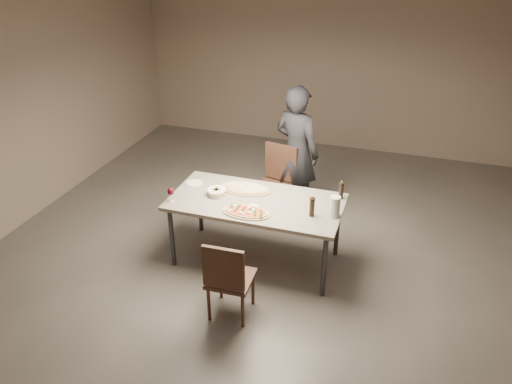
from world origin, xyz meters
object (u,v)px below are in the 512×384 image
(ham_pizza, at_px, (245,188))
(bread_basket, at_px, (216,191))
(diner, at_px, (297,152))
(zucchini_pizza, at_px, (246,212))
(pepper_mill_left, at_px, (312,207))
(chair_near, at_px, (228,277))
(carafe, at_px, (335,207))
(chair_far, at_px, (277,179))
(dining_table, at_px, (256,205))

(ham_pizza, relative_size, bread_basket, 2.79)
(diner, bearing_deg, bread_basket, 85.97)
(zucchini_pizza, relative_size, pepper_mill_left, 2.24)
(pepper_mill_left, relative_size, chair_near, 0.26)
(bread_basket, bearing_deg, ham_pizza, 40.23)
(carafe, height_order, chair_far, carafe)
(zucchini_pizza, height_order, chair_far, chair_far)
(dining_table, height_order, pepper_mill_left, pepper_mill_left)
(ham_pizza, bearing_deg, chair_near, -87.27)
(dining_table, xyz_separation_m, carafe, (0.83, -0.06, 0.17))
(pepper_mill_left, relative_size, chair_far, 0.24)
(ham_pizza, xyz_separation_m, diner, (0.33, 0.99, 0.07))
(dining_table, bearing_deg, bread_basket, -177.73)
(zucchini_pizza, height_order, pepper_mill_left, pepper_mill_left)
(diner, bearing_deg, carafe, 140.72)
(ham_pizza, xyz_separation_m, chair_near, (0.24, -1.15, -0.29))
(bread_basket, height_order, chair_far, chair_far)
(ham_pizza, bearing_deg, carafe, -22.78)
(ham_pizza, distance_m, diner, 1.04)
(ham_pizza, height_order, bread_basket, bread_basket)
(pepper_mill_left, bearing_deg, carafe, 16.11)
(dining_table, height_order, carafe, carafe)
(dining_table, xyz_separation_m, diner, (0.14, 1.18, 0.14))
(carafe, bearing_deg, bread_basket, 177.96)
(chair_near, bearing_deg, pepper_mill_left, 53.60)
(chair_near, bearing_deg, ham_pizza, 99.63)
(chair_near, height_order, diner, diner)
(carafe, bearing_deg, chair_far, 130.44)
(zucchini_pizza, xyz_separation_m, pepper_mill_left, (0.63, 0.16, 0.09))
(carafe, distance_m, chair_far, 1.40)
(carafe, relative_size, diner, 0.13)
(ham_pizza, height_order, diner, diner)
(bread_basket, distance_m, pepper_mill_left, 1.06)
(chair_near, relative_size, chair_far, 0.91)
(diner, bearing_deg, dining_table, 104.94)
(ham_pizza, distance_m, chair_near, 1.21)
(chair_far, distance_m, diner, 0.41)
(carafe, bearing_deg, pepper_mill_left, -163.89)
(diner, bearing_deg, ham_pizza, 93.25)
(dining_table, xyz_separation_m, ham_pizza, (-0.19, 0.19, 0.07))
(pepper_mill_left, bearing_deg, chair_near, -124.45)
(dining_table, height_order, chair_near, chair_near)
(carafe, height_order, chair_near, carafe)
(dining_table, distance_m, chair_far, 0.99)
(carafe, xyz_separation_m, chair_far, (-0.88, 1.04, -0.33))
(bread_basket, relative_size, chair_far, 0.22)
(bread_basket, distance_m, carafe, 1.27)
(chair_near, bearing_deg, bread_basket, 115.14)
(bread_basket, height_order, pepper_mill_left, pepper_mill_left)
(zucchini_pizza, distance_m, pepper_mill_left, 0.65)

